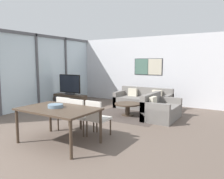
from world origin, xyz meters
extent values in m
plane|color=brown|center=(0.00, 0.00, 0.00)|extent=(24.00, 24.00, 0.00)
cube|color=silver|center=(0.00, 6.20, 1.40)|extent=(6.95, 0.06, 2.80)
cube|color=#2D2D33|center=(0.29, 6.16, 1.55)|extent=(1.24, 0.01, 0.69)
cube|color=#4C7060|center=(-0.02, 6.15, 1.55)|extent=(0.58, 0.02, 0.65)
cube|color=beige|center=(0.59, 6.15, 1.55)|extent=(0.58, 0.02, 0.65)
cube|color=silver|center=(-2.97, 3.10, 1.40)|extent=(0.02, 6.20, 2.80)
cube|color=#515156|center=(-2.94, 3.10, 2.75)|extent=(0.07, 6.20, 0.10)
cube|color=#515156|center=(-2.94, 3.10, 1.40)|extent=(0.07, 0.08, 2.80)
cube|color=#515156|center=(-2.94, 4.65, 1.40)|extent=(0.07, 0.08, 2.80)
cube|color=#473D38|center=(0.57, 3.77, 0.00)|extent=(2.20, 1.75, 0.01)
cube|color=#423326|center=(-2.20, 4.05, 0.22)|extent=(1.46, 0.40, 0.45)
cube|color=#2D2D33|center=(-2.20, 3.84, 0.22)|extent=(1.34, 0.01, 0.25)
cube|color=#2D2D33|center=(-2.20, 4.05, 0.47)|extent=(0.36, 0.20, 0.05)
cube|color=#2D2D33|center=(-2.20, 4.05, 0.54)|extent=(0.06, 0.03, 0.08)
cube|color=black|center=(-2.20, 4.05, 0.88)|extent=(1.06, 0.04, 0.73)
cube|color=black|center=(-2.20, 4.03, 0.88)|extent=(0.99, 0.01, 0.66)
cube|color=slate|center=(0.57, 4.98, 0.21)|extent=(2.09, 0.87, 0.42)
cube|color=slate|center=(0.57, 5.33, 0.39)|extent=(2.09, 0.16, 0.77)
cube|color=slate|center=(-0.40, 4.98, 0.30)|extent=(0.14, 0.87, 0.60)
cube|color=slate|center=(1.55, 4.98, 0.30)|extent=(0.14, 0.87, 0.60)
cube|color=beige|center=(0.08, 5.15, 0.57)|extent=(0.36, 0.12, 0.30)
cube|color=beige|center=(1.07, 5.15, 0.57)|extent=(0.36, 0.12, 0.30)
cube|color=slate|center=(1.69, 3.90, 0.21)|extent=(0.87, 1.37, 0.42)
cube|color=slate|center=(1.33, 3.90, 0.39)|extent=(0.16, 1.37, 0.77)
cube|color=slate|center=(1.69, 3.29, 0.30)|extent=(0.87, 0.14, 0.60)
cube|color=slate|center=(1.69, 4.52, 0.30)|extent=(0.87, 0.14, 0.60)
cube|color=beige|center=(1.51, 3.60, 0.57)|extent=(0.12, 0.36, 0.30)
cylinder|color=#423326|center=(0.57, 3.77, 0.01)|extent=(0.38, 0.38, 0.03)
cylinder|color=#423326|center=(0.57, 3.77, 0.18)|extent=(0.15, 0.15, 0.36)
cylinder|color=#423326|center=(0.57, 3.77, 0.38)|extent=(0.85, 0.85, 0.04)
cube|color=#423326|center=(0.46, 0.80, 0.75)|extent=(1.66, 1.06, 0.04)
cylinder|color=#423326|center=(-0.31, 0.33, 0.36)|extent=(0.06, 0.06, 0.73)
cylinder|color=#423326|center=(1.23, 0.33, 0.36)|extent=(0.06, 0.06, 0.73)
cylinder|color=#423326|center=(-0.31, 1.27, 0.36)|extent=(0.06, 0.06, 0.73)
cylinder|color=#423326|center=(1.23, 1.27, 0.36)|extent=(0.06, 0.06, 0.73)
cube|color=beige|center=(-0.02, 1.64, 0.42)|extent=(0.46, 0.46, 0.06)
cube|color=beige|center=(-0.02, 1.43, 0.66)|extent=(0.42, 0.05, 0.42)
cylinder|color=#423326|center=(-0.22, 1.44, 0.20)|extent=(0.04, 0.04, 0.39)
cylinder|color=#423326|center=(0.18, 1.44, 0.20)|extent=(0.04, 0.04, 0.39)
cylinder|color=#423326|center=(-0.22, 1.84, 0.20)|extent=(0.04, 0.04, 0.39)
cylinder|color=#423326|center=(0.18, 1.84, 0.20)|extent=(0.04, 0.04, 0.39)
cube|color=beige|center=(0.46, 1.58, 0.42)|extent=(0.46, 0.46, 0.06)
cube|color=beige|center=(0.46, 1.38, 0.66)|extent=(0.42, 0.05, 0.42)
cylinder|color=#423326|center=(0.26, 1.38, 0.20)|extent=(0.04, 0.04, 0.39)
cylinder|color=#423326|center=(0.66, 1.38, 0.20)|extent=(0.04, 0.04, 0.39)
cylinder|color=#423326|center=(0.26, 1.78, 0.20)|extent=(0.04, 0.04, 0.39)
cylinder|color=#423326|center=(0.66, 1.78, 0.20)|extent=(0.04, 0.04, 0.39)
cube|color=beige|center=(0.93, 1.62, 0.42)|extent=(0.46, 0.46, 0.06)
cube|color=beige|center=(0.93, 1.41, 0.66)|extent=(0.42, 0.05, 0.42)
cylinder|color=#423326|center=(0.73, 1.42, 0.20)|extent=(0.04, 0.04, 0.39)
cylinder|color=#423326|center=(1.13, 1.42, 0.20)|extent=(0.04, 0.04, 0.39)
cylinder|color=#423326|center=(0.73, 1.82, 0.20)|extent=(0.04, 0.04, 0.39)
cylinder|color=#423326|center=(1.13, 1.82, 0.20)|extent=(0.04, 0.04, 0.39)
cylinder|color=slate|center=(0.35, 0.82, 0.80)|extent=(0.33, 0.33, 0.07)
torus|color=slate|center=(0.35, 0.82, 0.83)|extent=(0.33, 0.33, 0.02)
camera|label=1|loc=(3.82, -2.48, 1.74)|focal=35.00mm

